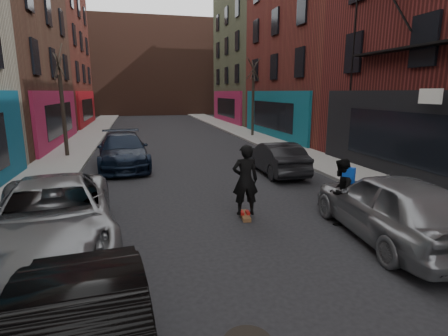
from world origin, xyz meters
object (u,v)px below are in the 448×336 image
parked_right_far (391,206)px  pedestrian (340,191)px  skateboarder (245,180)px  skateboard (245,216)px  parked_right_end (276,158)px  tree_left_far (61,93)px  tree_right_far (253,90)px  parked_left_far (53,216)px  parked_left_end (123,150)px

parked_right_far → pedestrian: 1.33m
skateboarder → pedestrian: skateboarder is taller
skateboard → parked_right_end: bearing=66.0°
parked_right_end → skateboard: (-2.90, -4.83, -0.63)m
tree_left_far → tree_right_far: bearing=25.8°
parked_left_far → parked_right_end: bearing=29.1°
skateboard → skateboarder: bearing=0.0°
parked_left_end → pedestrian: bearing=-60.4°
skateboard → parked_left_end: bearing=121.2°
tree_right_far → parked_right_far: size_ratio=1.41×
tree_left_far → parked_right_far: tree_left_far is taller
parked_left_far → tree_left_far: bearing=90.7°
parked_right_far → skateboarder: bearing=-31.8°
parked_left_far → skateboarder: size_ratio=2.82×
tree_right_far → parked_right_end: 12.82m
parked_left_far → skateboarder: skateboarder is taller
parked_right_end → skateboarder: (-2.90, -4.83, 0.41)m
parked_right_end → pedestrian: 5.90m
tree_right_far → parked_left_far: (-10.61, -17.86, -2.76)m
skateboarder → pedestrian: size_ratio=1.12×
parked_left_far → skateboard: size_ratio=6.95×
tree_right_far → parked_left_end: size_ratio=1.26×
tree_left_far → skateboarder: bearing=-59.4°
tree_right_far → parked_right_end: (-3.00, -12.14, -2.85)m
parked_left_far → tree_right_far: bearing=51.4°
pedestrian → tree_right_far: bearing=-141.2°
tree_left_far → pedestrian: 15.08m
pedestrian → parked_right_end: bearing=-135.8°
parked_right_end → skateboard: bearing=60.0°
tree_left_far → skateboarder: size_ratio=3.30×
tree_left_far → pedestrian: tree_left_far is taller
parked_right_end → parked_left_far: bearing=37.9°
tree_right_far → parked_right_far: tree_right_far is taller
parked_right_end → tree_left_far: bearing=-32.1°
tree_right_far → parked_right_end: bearing=-103.9°
parked_left_far → parked_right_far: bearing=-17.7°
parked_right_end → pedestrian: bearing=85.1°
tree_right_far → skateboarder: 18.13m
tree_right_far → skateboard: 18.30m
parked_left_end → pedestrian: (5.79, -8.81, 0.10)m
skateboard → pedestrian: (2.30, -1.03, 0.84)m
parked_left_far → parked_right_far: (7.61, -1.32, 0.05)m
tree_right_far → parked_left_far: size_ratio=1.22×
tree_right_far → skateboarder: size_ratio=3.45×
parked_left_far → pedestrian: size_ratio=3.17×
parked_right_far → skateboard: 3.73m
parked_left_end → parked_right_far: 11.87m
parked_right_far → pedestrian: (-0.61, 1.18, 0.06)m
skateboard → pedestrian: size_ratio=0.46×
parked_left_far → skateboard: 4.84m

